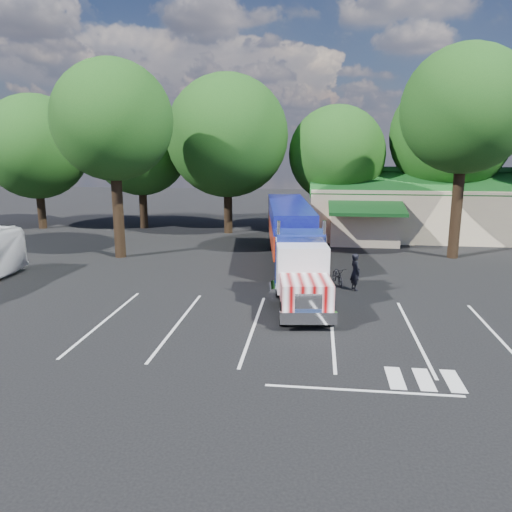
# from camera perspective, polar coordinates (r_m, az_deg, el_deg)

# --- Properties ---
(ground) EXTENTS (120.00, 120.00, 0.00)m
(ground) POSITION_cam_1_polar(r_m,az_deg,el_deg) (26.38, 1.37, -3.55)
(ground) COLOR black
(ground) RESTS_ON ground
(event_hall) EXTENTS (24.20, 14.12, 5.55)m
(event_hall) POSITION_cam_1_polar(r_m,az_deg,el_deg) (44.78, 21.62, 5.13)
(event_hall) COLOR tan
(event_hall) RESTS_ON ground
(tree_row_a) EXTENTS (9.00, 9.00, 11.68)m
(tree_row_a) POSITION_cam_1_polar(r_m,az_deg,el_deg) (48.36, -23.88, 11.33)
(tree_row_a) COLOR black
(tree_row_a) RESTS_ON ground
(tree_row_b) EXTENTS (8.40, 8.40, 11.35)m
(tree_row_b) POSITION_cam_1_polar(r_m,az_deg,el_deg) (45.71, -13.07, 12.01)
(tree_row_b) COLOR black
(tree_row_b) RESTS_ON ground
(tree_row_c) EXTENTS (10.00, 10.00, 13.05)m
(tree_row_c) POSITION_cam_1_polar(r_m,az_deg,el_deg) (42.09, -3.31, 13.52)
(tree_row_c) COLOR black
(tree_row_c) RESTS_ON ground
(tree_row_d) EXTENTS (8.00, 8.00, 10.60)m
(tree_row_d) POSITION_cam_1_polar(r_m,az_deg,el_deg) (42.76, 9.24, 11.42)
(tree_row_d) COLOR black
(tree_row_d) RESTS_ON ground
(tree_row_e) EXTENTS (9.60, 9.60, 12.90)m
(tree_row_e) POSITION_cam_1_polar(r_m,az_deg,el_deg) (44.50, 21.24, 12.72)
(tree_row_e) COLOR black
(tree_row_e) RESTS_ON ground
(tree_near_left) EXTENTS (7.60, 7.60, 12.65)m
(tree_near_left) POSITION_cam_1_polar(r_m,az_deg,el_deg) (33.84, -16.07, 14.62)
(tree_near_left) COLOR black
(tree_near_left) RESTS_ON ground
(tree_near_right) EXTENTS (8.00, 8.00, 13.50)m
(tree_near_right) POSITION_cam_1_polar(r_m,az_deg,el_deg) (34.98, 22.79, 15.13)
(tree_near_right) COLOR black
(tree_near_right) RESTS_ON ground
(semi_truck) EXTENTS (4.59, 18.87, 3.92)m
(semi_truck) POSITION_cam_1_polar(r_m,az_deg,el_deg) (29.52, 4.09, 2.58)
(semi_truck) COLOR black
(semi_truck) RESTS_ON ground
(woman) EXTENTS (0.68, 0.82, 1.92)m
(woman) POSITION_cam_1_polar(r_m,az_deg,el_deg) (26.09, 11.27, -1.79)
(woman) COLOR black
(woman) RESTS_ON ground
(bicycle) EXTENTS (1.03, 1.91, 0.95)m
(bicycle) POSITION_cam_1_polar(r_m,az_deg,el_deg) (27.13, 9.32, -2.22)
(bicycle) COLOR black
(bicycle) RESTS_ON ground
(silver_sedan) EXTENTS (3.97, 2.24, 1.24)m
(silver_sedan) POSITION_cam_1_polar(r_m,az_deg,el_deg) (40.79, 19.60, 2.38)
(silver_sedan) COLOR #B9BAC1
(silver_sedan) RESTS_ON ground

